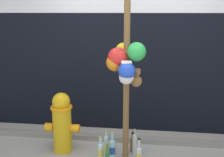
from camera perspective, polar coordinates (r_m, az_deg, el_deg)
building_wall at (r=4.38m, az=4.27°, el=14.57°), size 10.00×0.21×3.96m
curb_strip at (r=4.27m, az=3.39°, el=-12.36°), size 8.00×0.12×0.08m
memorial_post at (r=3.30m, az=2.84°, el=6.01°), size 0.59×0.56×2.60m
fire_hydrant at (r=3.91m, az=-10.26°, el=-8.88°), size 0.49×0.29×0.85m
bottle_0 at (r=3.81m, az=-1.19°, el=-13.77°), size 0.06×0.06×0.38m
bottle_1 at (r=3.74m, az=0.07°, el=-14.33°), size 0.08×0.08×0.41m
bottle_2 at (r=3.63m, az=-0.95°, el=-15.88°), size 0.06×0.06×0.33m
bottle_3 at (r=3.70m, az=5.55°, el=-15.25°), size 0.07×0.07×0.34m
bottle_4 at (r=3.97m, az=4.33°, el=-13.22°), size 0.08×0.08×0.29m
bottle_5 at (r=3.68m, az=-2.39°, el=-14.92°), size 0.07×0.07×0.37m
bottle_6 at (r=3.87m, az=4.65°, el=-13.33°), size 0.06×0.06×0.38m
litter_1 at (r=4.08m, az=-14.57°, el=-14.71°), size 0.15×0.11×0.01m
litter_2 at (r=4.15m, az=7.42°, el=-13.83°), size 0.12×0.11×0.01m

